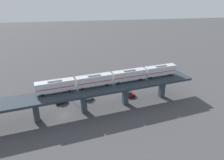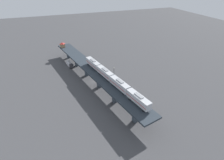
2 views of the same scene
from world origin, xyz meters
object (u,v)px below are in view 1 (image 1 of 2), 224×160
(street_car_black, at_px, (61,101))
(street_lamp, at_px, (66,88))
(subway_train, at_px, (112,77))
(street_car_white, at_px, (87,97))
(street_car_red, at_px, (129,94))

(street_car_black, height_order, street_lamp, street_lamp)
(street_car_black, relative_size, street_lamp, 0.68)
(subway_train, relative_size, street_car_white, 10.37)
(street_car_white, bearing_deg, street_car_black, -82.59)
(subway_train, relative_size, street_car_red, 11.06)
(street_car_white, height_order, street_lamp, street_lamp)
(street_car_white, distance_m, street_car_black, 9.43)
(subway_train, bearing_deg, street_lamp, -114.04)
(street_car_white, xyz_separation_m, street_car_black, (1.22, -9.35, 0.00))
(subway_train, bearing_deg, street_car_black, -100.19)
(street_car_red, distance_m, street_car_white, 15.71)
(subway_train, relative_size, street_car_black, 10.37)
(street_car_red, height_order, street_car_black, same)
(subway_train, bearing_deg, street_car_red, 122.47)
(street_lamp, bearing_deg, subway_train, 65.96)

